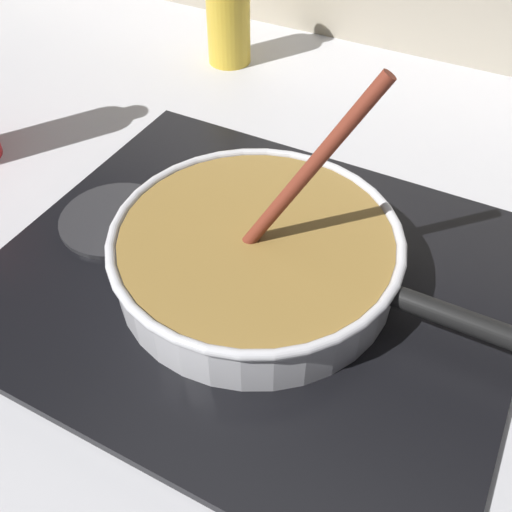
# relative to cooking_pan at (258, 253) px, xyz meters

# --- Properties ---
(ground) EXTENTS (2.40, 1.60, 0.04)m
(ground) POSITION_rel_cooking_pan_xyz_m (-0.11, -0.17, -0.07)
(ground) COLOR #B7B7BC
(hob_plate) EXTENTS (0.56, 0.48, 0.01)m
(hob_plate) POSITION_rel_cooking_pan_xyz_m (-0.00, -0.00, -0.04)
(hob_plate) COLOR black
(hob_plate) RESTS_ON ground
(burner_ring) EXTENTS (0.20, 0.20, 0.01)m
(burner_ring) POSITION_rel_cooking_pan_xyz_m (-0.00, -0.00, -0.03)
(burner_ring) COLOR #592D0C
(burner_ring) RESTS_ON hob_plate
(spare_burner) EXTENTS (0.13, 0.13, 0.01)m
(spare_burner) POSITION_rel_cooking_pan_xyz_m (-0.19, -0.00, -0.03)
(spare_burner) COLOR #262628
(spare_burner) RESTS_ON hob_plate
(cooking_pan) EXTENTS (0.47, 0.31, 0.24)m
(cooking_pan) POSITION_rel_cooking_pan_xyz_m (0.00, 0.00, 0.00)
(cooking_pan) COLOR silver
(cooking_pan) RESTS_ON hob_plate
(sauce_bottle) EXTENTS (0.07, 0.07, 0.22)m
(sauce_bottle) POSITION_rel_cooking_pan_xyz_m (-0.29, 0.44, 0.05)
(sauce_bottle) COLOR gold
(sauce_bottle) RESTS_ON ground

